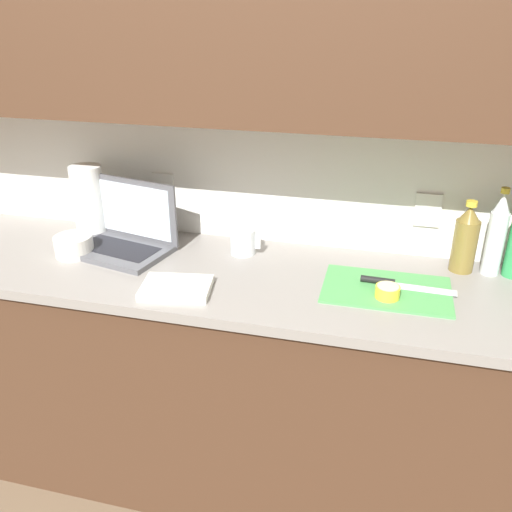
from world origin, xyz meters
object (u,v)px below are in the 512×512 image
(knife, at_px, (391,283))
(bottle_oil_tall, at_px, (496,235))
(cutting_board, at_px, (386,290))
(measuring_cup, at_px, (243,241))
(bowl_white, at_px, (74,245))
(bottle_green_soda, at_px, (465,239))
(laptop, at_px, (125,234))
(lemon_half_cut, at_px, (388,292))
(paper_towel_roll, at_px, (89,201))

(knife, height_order, bottle_oil_tall, bottle_oil_tall)
(cutting_board, xyz_separation_m, measuring_cup, (-0.52, 0.17, 0.04))
(knife, bearing_deg, bowl_white, -176.31)
(bottle_green_soda, xyz_separation_m, bottle_oil_tall, (0.09, 0.00, 0.03))
(laptop, relative_size, knife, 1.35)
(bottle_oil_tall, bearing_deg, bowl_white, -171.69)
(laptop, xyz_separation_m, cutting_board, (0.96, -0.10, -0.06))
(bottle_green_soda, bearing_deg, lemon_half_cut, -131.39)
(bottle_green_soda, distance_m, measuring_cup, 0.77)
(bottle_green_soda, bearing_deg, bottle_oil_tall, 0.00)
(bottle_oil_tall, bearing_deg, measuring_cup, -176.66)
(knife, bearing_deg, cutting_board, -111.86)
(measuring_cup, relative_size, bowl_white, 0.81)
(cutting_board, distance_m, measuring_cup, 0.55)
(knife, height_order, lemon_half_cut, lemon_half_cut)
(laptop, bearing_deg, bottle_green_soda, 18.29)
(bottle_green_soda, distance_m, paper_towel_roll, 1.40)
(cutting_board, xyz_separation_m, bowl_white, (-1.12, 0.00, 0.03))
(bottle_green_soda, height_order, bottle_oil_tall, bottle_oil_tall)
(lemon_half_cut, height_order, measuring_cup, measuring_cup)
(bottle_green_soda, relative_size, paper_towel_roll, 0.91)
(cutting_board, bearing_deg, laptop, 174.27)
(knife, bearing_deg, bottle_green_soda, 41.78)
(bottle_green_soda, bearing_deg, bowl_white, -171.13)
(cutting_board, height_order, bottle_green_soda, bottle_green_soda)
(lemon_half_cut, xyz_separation_m, measuring_cup, (-0.53, 0.22, 0.02))
(measuring_cup, distance_m, paper_towel_roll, 0.64)
(knife, bearing_deg, bottle_oil_tall, 32.72)
(lemon_half_cut, relative_size, paper_towel_roll, 0.27)
(cutting_board, bearing_deg, bottle_green_soda, 41.61)
(lemon_half_cut, bearing_deg, measuring_cup, 157.10)
(bottle_oil_tall, height_order, bowl_white, bottle_oil_tall)
(lemon_half_cut, height_order, bottle_green_soda, bottle_green_soda)
(lemon_half_cut, relative_size, bowl_white, 0.55)
(knife, height_order, paper_towel_roll, paper_towel_roll)
(bottle_oil_tall, xyz_separation_m, paper_towel_roll, (-1.49, -0.02, -0.00))
(knife, height_order, bottle_green_soda, bottle_green_soda)
(laptop, relative_size, lemon_half_cut, 5.40)
(lemon_half_cut, height_order, bottle_oil_tall, bottle_oil_tall)
(lemon_half_cut, xyz_separation_m, bottle_green_soda, (0.24, 0.27, 0.09))
(laptop, xyz_separation_m, measuring_cup, (0.44, 0.07, -0.01))
(knife, xyz_separation_m, bottle_green_soda, (0.23, 0.19, 0.10))
(measuring_cup, bearing_deg, laptop, -170.99)
(measuring_cup, height_order, bowl_white, measuring_cup)
(measuring_cup, bearing_deg, knife, -14.51)
(bowl_white, distance_m, paper_towel_roll, 0.22)
(cutting_board, height_order, bowl_white, bowl_white)
(bottle_green_soda, relative_size, bottle_oil_tall, 0.83)
(cutting_board, relative_size, bottle_oil_tall, 1.33)
(laptop, distance_m, cutting_board, 0.97)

